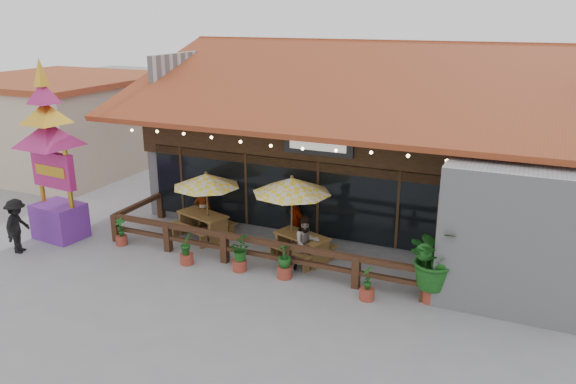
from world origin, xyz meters
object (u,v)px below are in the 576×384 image
at_px(picnic_table_right, 302,243).
at_px(pedestrian, 17,226).
at_px(thai_sign_tower, 49,139).
at_px(tropical_plant, 435,259).
at_px(picnic_table_left, 203,221).
at_px(umbrella_right, 292,186).
at_px(umbrella_left, 206,180).

relative_size(picnic_table_right, pedestrian, 1.18).
xyz_separation_m(picnic_table_right, pedestrian, (-8.11, -2.97, 0.32)).
xyz_separation_m(thai_sign_tower, pedestrian, (-0.25, -1.40, -2.42)).
bearing_deg(tropical_plant, picnic_table_left, 170.13).
xyz_separation_m(umbrella_right, picnic_table_right, (0.41, -0.18, -1.66)).
xyz_separation_m(umbrella_left, pedestrian, (-4.76, -3.19, -1.14)).
height_order(picnic_table_left, thai_sign_tower, thai_sign_tower).
xyz_separation_m(picnic_table_left, thai_sign_tower, (-4.24, -1.89, 2.71)).
relative_size(picnic_table_right, thai_sign_tower, 0.32).
distance_m(picnic_table_right, tropical_plant, 4.17).
height_order(thai_sign_tower, pedestrian, thai_sign_tower).
bearing_deg(umbrella_right, pedestrian, -157.75).
bearing_deg(picnic_table_right, pedestrian, -159.87).
bearing_deg(thai_sign_tower, umbrella_right, 13.21).
xyz_separation_m(umbrella_right, thai_sign_tower, (-7.45, -1.75, 1.07)).
height_order(umbrella_right, picnic_table_right, umbrella_right).
xyz_separation_m(umbrella_left, picnic_table_left, (-0.26, 0.11, -1.44)).
height_order(picnic_table_right, thai_sign_tower, thai_sign_tower).
bearing_deg(thai_sign_tower, picnic_table_left, 24.05).
bearing_deg(picnic_table_left, thai_sign_tower, -155.95).
height_order(umbrella_left, umbrella_right, umbrella_right).
height_order(picnic_table_right, tropical_plant, tropical_plant).
relative_size(picnic_table_right, tropical_plant, 0.98).
distance_m(thai_sign_tower, pedestrian, 2.80).
relative_size(picnic_table_left, tropical_plant, 1.00).
bearing_deg(umbrella_left, umbrella_right, -0.68).
distance_m(umbrella_left, thai_sign_tower, 5.01).
bearing_deg(tropical_plant, pedestrian, -170.76).
height_order(umbrella_left, picnic_table_left, umbrella_left).
distance_m(umbrella_left, tropical_plant, 7.50).
bearing_deg(picnic_table_right, umbrella_right, 156.36).
height_order(umbrella_right, thai_sign_tower, thai_sign_tower).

